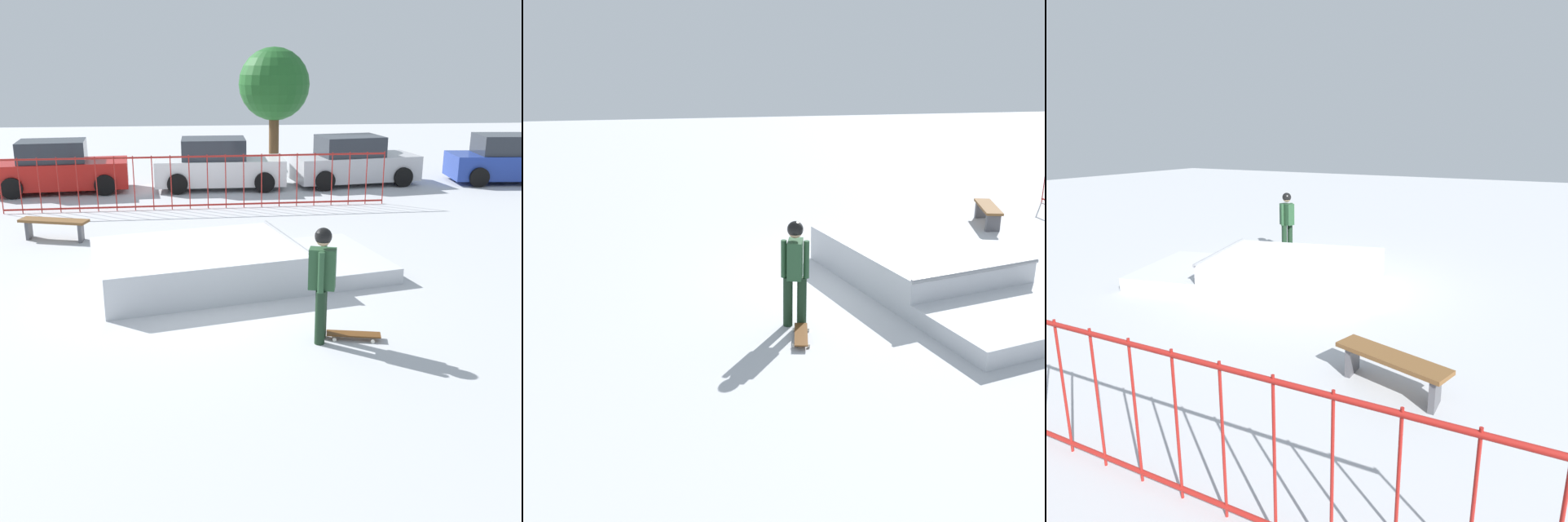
% 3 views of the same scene
% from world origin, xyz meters
% --- Properties ---
extents(ground_plane, '(60.00, 60.00, 0.00)m').
position_xyz_m(ground_plane, '(0.00, 0.00, 0.00)').
color(ground_plane, '#B7BABF').
extents(skate_ramp, '(5.86, 3.78, 0.74)m').
position_xyz_m(skate_ramp, '(0.42, 0.78, 0.32)').
color(skate_ramp, silver).
rests_on(skate_ramp, ground).
extents(skater, '(0.43, 0.43, 1.73)m').
position_xyz_m(skater, '(1.78, -2.02, 1.01)').
color(skater, black).
rests_on(skater, ground).
extents(skateboard, '(0.82, 0.38, 0.09)m').
position_xyz_m(skateboard, '(2.28, -2.03, 0.08)').
color(skateboard, '#593314').
rests_on(skateboard, ground).
extents(park_bench, '(1.65, 0.82, 0.48)m').
position_xyz_m(park_bench, '(-3.32, 3.93, 0.36)').
color(park_bench, brown).
rests_on(park_bench, ground).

